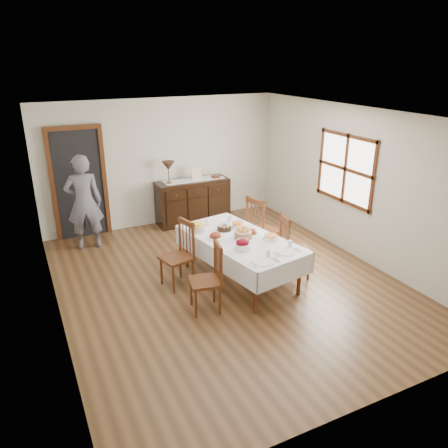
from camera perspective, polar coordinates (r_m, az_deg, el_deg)
name	(u,v)px	position (r m, az deg, el deg)	size (l,w,h in m)	color
ground	(227,282)	(7.01, 0.36, -7.52)	(6.00, 6.00, 0.00)	brown
room_shell	(206,176)	(6.70, -2.34, 6.22)	(5.02, 6.02, 2.65)	white
dining_table	(240,243)	(6.79, 2.06, -2.53)	(1.44, 2.27, 0.73)	white
chair_left_near	(209,277)	(6.07, -2.02, -6.96)	(0.49, 0.49, 1.00)	#4F2611
chair_left_far	(179,253)	(6.74, -5.86, -3.84)	(0.52, 0.52, 1.05)	#4F2611
chair_right_near	(292,246)	(7.03, 8.87, -2.92)	(0.53, 0.53, 1.05)	#4F2611
chair_right_far	(261,228)	(7.59, 4.88, -0.52)	(0.56, 0.56, 1.13)	#4F2611
sideboard	(193,201)	(9.32, -4.09, 2.98)	(1.54, 0.56, 0.93)	black
person	(84,199)	(8.27, -17.86, 3.08)	(0.59, 0.38, 1.88)	#5B5A66
bread_basket	(243,233)	(6.72, 2.51, -1.23)	(0.27, 0.27, 0.18)	#92643D
egg_basket	(224,228)	(7.04, 0.03, -0.53)	(0.23, 0.23, 0.10)	black
ham_platter_a	(215,236)	(6.75, -1.13, -1.59)	(0.29, 0.29, 0.11)	white
ham_platter_b	(251,233)	(6.88, 3.59, -1.15)	(0.29, 0.29, 0.11)	white
beet_bowl	(243,245)	(6.35, 2.44, -2.73)	(0.24, 0.24, 0.16)	white
carrot_bowl	(238,225)	(7.16, 1.79, -0.12)	(0.20, 0.20, 0.09)	white
pineapple_bowl	(197,227)	(7.00, -3.59, -0.45)	(0.27, 0.27, 0.14)	#CBB189
casserole_dish	(271,237)	(6.73, 6.13, -1.76)	(0.25, 0.25, 0.07)	white
butter_dish	(242,241)	(6.57, 2.42, -2.22)	(0.15, 0.11, 0.07)	white
setting_left	(265,259)	(6.05, 5.42, -4.60)	(0.44, 0.31, 0.10)	white
setting_right	(288,249)	(6.38, 8.31, -3.30)	(0.44, 0.31, 0.10)	white
glass_far_a	(207,223)	(7.22, -2.29, 0.15)	(0.06, 0.06, 0.10)	silver
glass_far_b	(230,219)	(7.39, 0.76, 0.66)	(0.07, 0.07, 0.10)	silver
runner	(194,180)	(9.22, -3.95, 5.80)	(1.30, 0.35, 0.01)	white
table_lamp	(168,166)	(8.90, -7.29, 7.46)	(0.26, 0.26, 0.46)	brown
picture_frame	(196,174)	(9.15, -3.62, 6.57)	(0.22, 0.08, 0.28)	beige
deco_bowl	(216,176)	(9.36, -1.08, 6.24)	(0.20, 0.20, 0.06)	#4F2611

